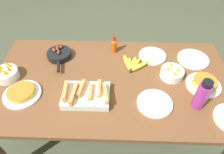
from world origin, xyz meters
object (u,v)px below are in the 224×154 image
at_px(banana_bunch, 133,64).
at_px(skillet, 59,54).
at_px(fruit_bowl_citrus, 172,73).
at_px(empty_plate_far_right, 152,56).
at_px(empty_plate_mid_edge, 193,59).
at_px(frittata_plate_side, 204,83).
at_px(empty_plate_near_front, 155,103).
at_px(frittata_plate_center, 22,93).
at_px(water_bottle, 202,95).
at_px(melon_tray, 86,95).
at_px(fruit_bowl_mango, 7,73).
at_px(hot_sauce_bottle, 114,45).

height_order(banana_bunch, skillet, skillet).
bearing_deg(fruit_bowl_citrus, empty_plate_far_right, 117.16).
bearing_deg(empty_plate_mid_edge, banana_bunch, -169.71).
relative_size(frittata_plate_side, empty_plate_near_front, 1.03).
distance_m(frittata_plate_center, water_bottle, 1.19).
distance_m(melon_tray, fruit_bowl_citrus, 0.65).
xyz_separation_m(frittata_plate_center, empty_plate_near_front, (0.90, -0.05, -0.01)).
height_order(skillet, frittata_plate_side, skillet).
relative_size(empty_plate_far_right, fruit_bowl_mango, 1.33).
relative_size(melon_tray, water_bottle, 1.36).
distance_m(empty_plate_mid_edge, fruit_bowl_citrus, 0.29).
relative_size(frittata_plate_side, water_bottle, 1.05).
xyz_separation_m(empty_plate_near_front, water_bottle, (0.28, -0.00, 0.10)).
relative_size(banana_bunch, melon_tray, 0.73).
distance_m(skillet, fruit_bowl_mango, 0.41).
height_order(empty_plate_near_front, hot_sauce_bottle, hot_sauce_bottle).
distance_m(banana_bunch, empty_plate_mid_edge, 0.50).
bearing_deg(frittata_plate_side, banana_bunch, 158.76).
distance_m(banana_bunch, water_bottle, 0.56).
height_order(fruit_bowl_mango, hot_sauce_bottle, hot_sauce_bottle).
bearing_deg(hot_sauce_bottle, melon_tray, -109.35).
bearing_deg(empty_plate_mid_edge, melon_tray, -153.08).
distance_m(skillet, empty_plate_far_right, 0.77).
distance_m(melon_tray, fruit_bowl_mango, 0.63).
bearing_deg(fruit_bowl_citrus, melon_tray, -159.84).
relative_size(empty_plate_near_front, water_bottle, 1.02).
bearing_deg(empty_plate_mid_edge, frittata_plate_side, -89.60).
relative_size(empty_plate_mid_edge, water_bottle, 1.08).
relative_size(skillet, empty_plate_near_front, 1.32).
xyz_separation_m(banana_bunch, fruit_bowl_mango, (-0.94, -0.15, 0.02)).
distance_m(frittata_plate_side, water_bottle, 0.21).
height_order(fruit_bowl_mango, fruit_bowl_citrus, fruit_bowl_mango).
relative_size(fruit_bowl_mango, water_bottle, 0.73).
bearing_deg(banana_bunch, hot_sauce_bottle, 130.65).
xyz_separation_m(fruit_bowl_mango, hot_sauce_bottle, (0.79, 0.33, 0.03)).
relative_size(fruit_bowl_citrus, hot_sauce_bottle, 1.11).
bearing_deg(fruit_bowl_mango, frittata_plate_side, -1.67).
bearing_deg(melon_tray, empty_plate_near_front, -4.60).
relative_size(melon_tray, empty_plate_mid_edge, 1.26).
bearing_deg(banana_bunch, frittata_plate_side, -21.24).
distance_m(empty_plate_far_right, fruit_bowl_citrus, 0.26).
distance_m(skillet, hot_sauce_bottle, 0.46).
bearing_deg(empty_plate_far_right, skillet, -177.54).
bearing_deg(fruit_bowl_mango, melon_tray, -16.35).
xyz_separation_m(empty_plate_far_right, empty_plate_mid_edge, (0.33, -0.03, -0.00)).
relative_size(empty_plate_near_front, hot_sauce_bottle, 1.53).
xyz_separation_m(banana_bunch, skillet, (-0.60, 0.09, 0.01)).
bearing_deg(hot_sauce_bottle, skillet, -168.79).
height_order(banana_bunch, frittata_plate_center, frittata_plate_center).
bearing_deg(fruit_bowl_citrus, frittata_plate_center, -168.48).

